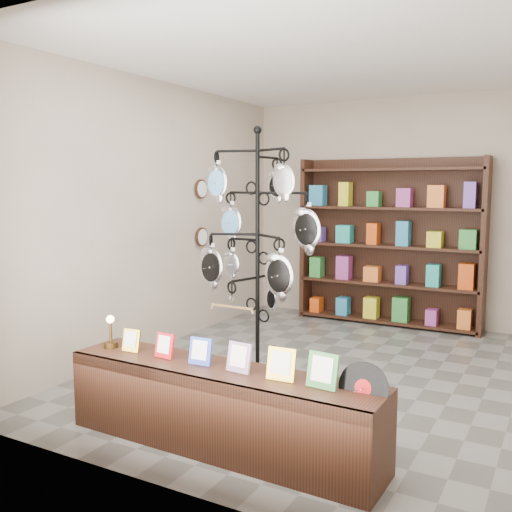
{
  "coord_description": "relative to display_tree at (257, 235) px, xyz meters",
  "views": [
    {
      "loc": [
        2.08,
        -5.12,
        1.84
      ],
      "look_at": [
        -0.19,
        -1.0,
        1.26
      ],
      "focal_mm": 40.0,
      "sensor_mm": 36.0,
      "label": 1
    }
  ],
  "objects": [
    {
      "name": "back_shelving",
      "position": [
        0.49,
        2.73,
        -0.35
      ],
      "size": [
        2.42,
        0.36,
        2.2
      ],
      "color": "black",
      "rests_on": "ground"
    },
    {
      "name": "room_envelope",
      "position": [
        0.49,
        0.44,
        0.47
      ],
      "size": [
        5.0,
        5.0,
        5.0
      ],
      "color": "#BBAA97",
      "rests_on": "ground"
    },
    {
      "name": "front_shelf",
      "position": [
        0.5,
        -1.45,
        -1.09
      ],
      "size": [
        2.38,
        0.54,
        0.84
      ],
      "rotation": [
        0.0,
        0.0,
        -0.02
      ],
      "color": "black",
      "rests_on": "ground"
    },
    {
      "name": "wall_clocks",
      "position": [
        -1.48,
        1.24,
        0.12
      ],
      "size": [
        0.03,
        0.24,
        0.84
      ],
      "color": "black",
      "rests_on": "ground"
    },
    {
      "name": "ground",
      "position": [
        0.49,
        0.44,
        -1.38
      ],
      "size": [
        5.0,
        5.0,
        0.0
      ],
      "primitive_type": "plane",
      "color": "slate",
      "rests_on": "ground"
    },
    {
      "name": "display_tree",
      "position": [
        0.0,
        0.0,
        0.0
      ],
      "size": [
        1.22,
        1.1,
        2.39
      ],
      "rotation": [
        0.0,
        0.0,
        -0.1
      ],
      "color": "black",
      "rests_on": "ground"
    }
  ]
}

